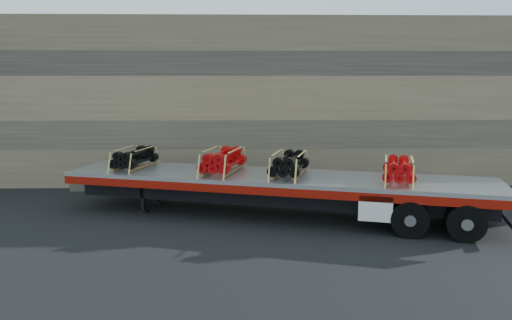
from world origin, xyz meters
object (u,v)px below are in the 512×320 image
(bundle_midfront, at_px, (223,161))
(bundle_rear, at_px, (399,170))
(trailer, at_px, (276,196))
(bundle_front, at_px, (135,159))
(bundle_midrear, at_px, (289,165))

(bundle_midfront, bearing_deg, bundle_rear, -0.00)
(trailer, relative_size, bundle_rear, 7.41)
(trailer, height_order, bundle_front, bundle_front)
(bundle_front, xyz_separation_m, bundle_rear, (8.57, -2.47, 0.00))
(trailer, distance_m, bundle_front, 5.18)
(bundle_rear, bearing_deg, bundle_midrear, 180.00)
(bundle_front, height_order, bundle_rear, bundle_rear)
(bundle_midrear, bearing_deg, bundle_rear, -0.00)
(trailer, height_order, bundle_midfront, bundle_midfront)
(bundle_midrear, distance_m, bundle_rear, 3.41)
(bundle_rear, bearing_deg, bundle_front, 180.00)
(trailer, bearing_deg, bundle_midrear, 0.00)
(trailer, xyz_separation_m, bundle_midfront, (-1.74, 0.50, 1.07))
(bundle_midfront, distance_m, bundle_midrear, 2.25)
(bundle_midfront, distance_m, bundle_rear, 5.65)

